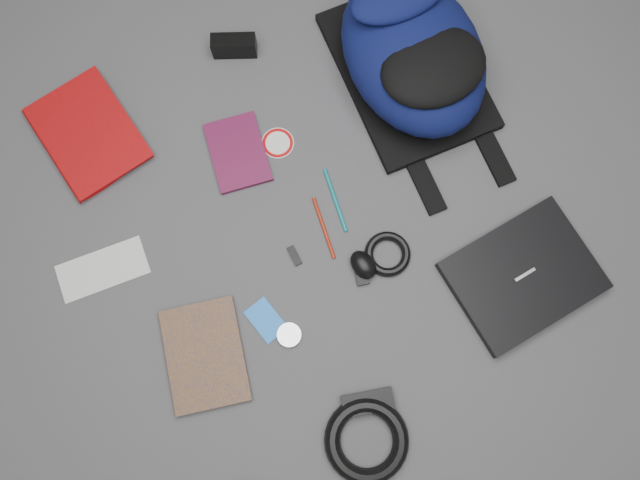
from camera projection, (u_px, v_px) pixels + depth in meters
name	position (u px, v px, depth m)	size (l,w,h in m)	color
ground	(320.00, 242.00, 1.45)	(4.00, 4.00, 0.00)	#4F4F51
backpack	(413.00, 53.00, 1.44)	(0.33, 0.48, 0.20)	#070D33
laptop	(523.00, 276.00, 1.42)	(0.31, 0.24, 0.03)	black
textbook_red	(51.00, 157.00, 1.47)	(0.21, 0.28, 0.03)	maroon
comic_book	(167.00, 364.00, 1.38)	(0.17, 0.23, 0.02)	#B76F0D
envelope	(103.00, 269.00, 1.43)	(0.20, 0.09, 0.00)	silver
dvd_case	(238.00, 153.00, 1.49)	(0.13, 0.18, 0.01)	#490E2A
compact_camera	(234.00, 46.00, 1.52)	(0.11, 0.04, 0.06)	black
sticker_disc	(278.00, 143.00, 1.50)	(0.08, 0.08, 0.00)	white
pen_teal	(335.00, 200.00, 1.46)	(0.01, 0.01, 0.16)	#0D7478
pen_red	(324.00, 228.00, 1.45)	(0.01, 0.01, 0.15)	#981F0B
id_badge	(266.00, 320.00, 1.41)	(0.06, 0.09, 0.00)	blue
usb_black	(294.00, 256.00, 1.44)	(0.02, 0.05, 0.01)	black
key_fob	(362.00, 275.00, 1.42)	(0.03, 0.04, 0.01)	black
mouse	(363.00, 265.00, 1.42)	(0.05, 0.07, 0.04)	black
headphone_left	(237.00, 382.00, 1.38)	(0.04, 0.04, 0.01)	silver
headphone_right	(289.00, 335.00, 1.40)	(0.05, 0.05, 0.01)	#B1B2B4
cable_coil	(388.00, 254.00, 1.43)	(0.11, 0.11, 0.02)	black
power_brick	(368.00, 402.00, 1.36)	(0.11, 0.05, 0.03)	black
power_cord_coil	(367.00, 440.00, 1.34)	(0.18, 0.18, 0.04)	black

